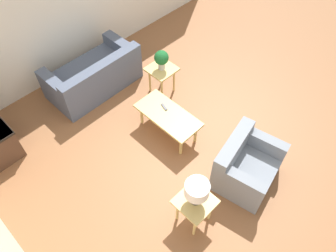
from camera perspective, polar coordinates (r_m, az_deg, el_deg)
ground_plane at (r=5.63m, az=4.32°, el=-2.62°), size 14.00×14.00×0.00m
wall_right at (r=6.55m, az=-16.54°, el=20.26°), size 0.12×7.20×2.70m
sofa at (r=6.41m, az=-12.73°, el=8.48°), size 0.93×1.73×0.77m
armchair at (r=5.11m, az=13.28°, el=-6.77°), size 0.96×1.10×0.79m
coffee_table at (r=5.43m, az=-0.01°, el=1.68°), size 1.13×0.54×0.46m
side_table_plant at (r=6.09m, az=-1.10°, el=9.31°), size 0.48×0.48×0.56m
side_table_lamp at (r=4.53m, az=4.68°, el=-13.44°), size 0.48×0.48×0.56m
potted_plant at (r=5.88m, az=-1.15°, el=11.67°), size 0.26×0.26×0.38m
table_lamp at (r=4.18m, az=5.03°, el=-11.14°), size 0.32×0.32×0.43m
remote_control at (r=5.48m, az=-0.66°, el=3.36°), size 0.16×0.08×0.02m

